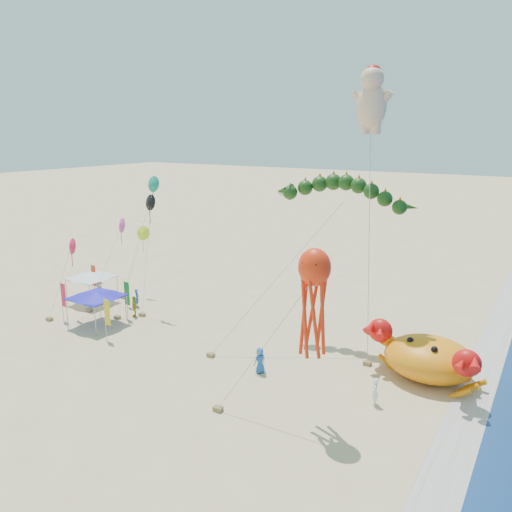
{
  "coord_description": "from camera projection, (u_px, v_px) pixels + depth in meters",
  "views": [
    {
      "loc": [
        14.84,
        -25.3,
        14.51
      ],
      "look_at": [
        -2.0,
        2.0,
        6.5
      ],
      "focal_mm": 35.0,
      "sensor_mm": 36.0,
      "label": 1
    }
  ],
  "objects": [
    {
      "name": "ground",
      "position": [
        266.0,
        365.0,
        31.97
      ],
      "size": [
        320.0,
        320.0,
        0.0
      ],
      "primitive_type": "plane",
      "color": "#D1B784",
      "rests_on": "ground"
    },
    {
      "name": "foam_strip",
      "position": [
        465.0,
        419.0,
        25.85
      ],
      "size": [
        320.0,
        320.0,
        0.0
      ],
      "primitive_type": "plane",
      "color": "silver",
      "rests_on": "ground"
    },
    {
      "name": "crab_inflatable",
      "position": [
        429.0,
        357.0,
        29.78
      ],
      "size": [
        7.29,
        6.04,
        3.2
      ],
      "color": "orange",
      "rests_on": "ground"
    },
    {
      "name": "dragon_kite",
      "position": [
        341.0,
        196.0,
        33.72
      ],
      "size": [
        10.77,
        8.67,
        11.36
      ],
      "color": "#15380F",
      "rests_on": "ground"
    },
    {
      "name": "cherub_kite",
      "position": [
        372.0,
        99.0,
        31.51
      ],
      "size": [
        2.98,
        4.29,
        18.57
      ],
      "color": "#F8C397",
      "rests_on": "ground"
    },
    {
      "name": "octopus_kite",
      "position": [
        313.0,
        294.0,
        24.34
      ],
      "size": [
        5.57,
        2.85,
        9.11
      ],
      "color": "#FE2E0D",
      "rests_on": "ground"
    },
    {
      "name": "canopy_blue",
      "position": [
        96.0,
        294.0,
        38.06
      ],
      "size": [
        3.74,
        3.74,
        2.71
      ],
      "color": "gray",
      "rests_on": "ground"
    },
    {
      "name": "canopy_white",
      "position": [
        91.0,
        275.0,
        43.12
      ],
      "size": [
        3.56,
        3.56,
        2.71
      ],
      "color": "gray",
      "rests_on": "ground"
    },
    {
      "name": "feather_flags",
      "position": [
        97.0,
        294.0,
        39.49
      ],
      "size": [
        8.79,
        5.95,
        3.2
      ],
      "color": "gray",
      "rests_on": "ground"
    },
    {
      "name": "beachgoers",
      "position": [
        158.0,
        311.0,
        39.0
      ],
      "size": [
        28.57,
        6.35,
        1.85
      ],
      "color": "#1B54A2",
      "rests_on": "ground"
    },
    {
      "name": "small_kites",
      "position": [
        126.0,
        228.0,
        41.14
      ],
      "size": [
        6.19,
        10.38,
        11.14
      ],
      "color": "#0B8368",
      "rests_on": "ground"
    }
  ]
}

